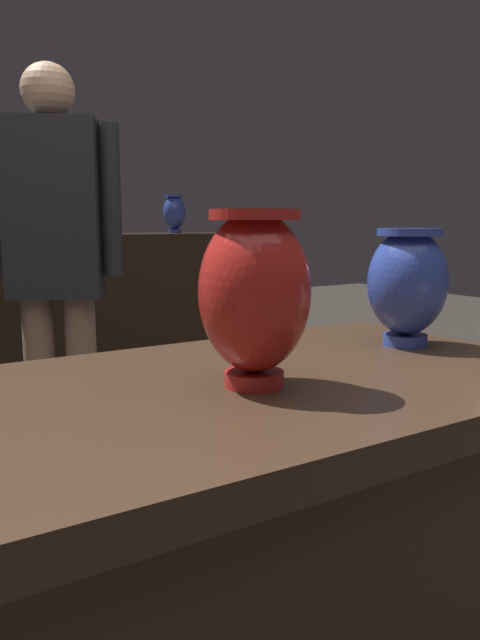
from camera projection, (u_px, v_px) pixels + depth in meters
name	position (u px, v px, depth m)	size (l,w,h in m)	color
display_plinth	(227.00, 614.00, 1.01)	(1.20, 0.64, 0.80)	#382619
vase_centerpiece	(255.00, 292.00, 0.90)	(0.17, 0.17, 0.26)	red
vase_left_accent	(407.00, 282.00, 1.22)	(0.16, 0.16, 0.23)	#2D429E
shelf_vase_far_right	(174.00, 212.00, 3.32)	(0.12, 0.12, 0.20)	#2D429E
shelf_vase_right	(79.00, 220.00, 3.07)	(0.07, 0.07, 0.13)	gray
visitor_center_back	(56.00, 256.00, 2.16)	(0.42, 0.31, 1.58)	#846B56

